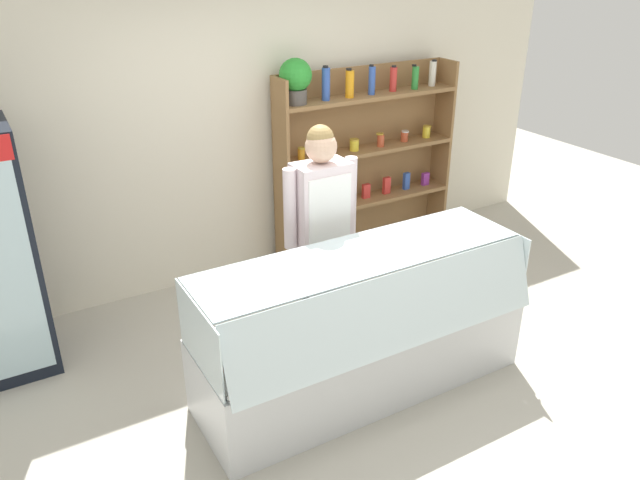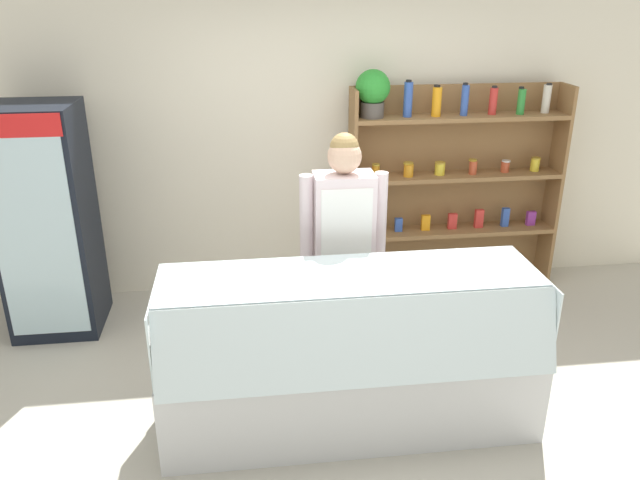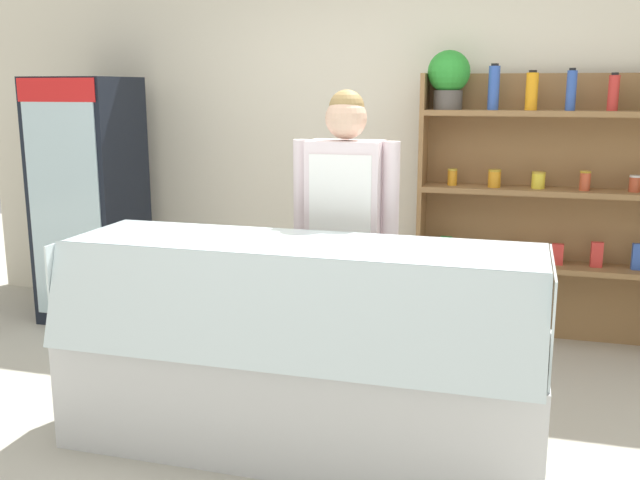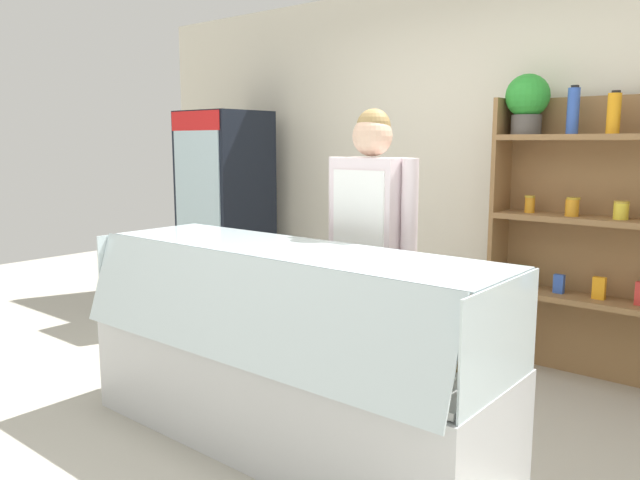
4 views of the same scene
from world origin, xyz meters
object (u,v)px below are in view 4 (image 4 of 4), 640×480
(drinks_fridge, at_px, (225,214))
(shop_clerk, at_px, (371,234))
(deli_display_case, at_px, (286,383))
(shelving_unit, at_px, (632,215))

(drinks_fridge, xyz_separation_m, shop_clerk, (2.16, -0.85, 0.12))
(deli_display_case, xyz_separation_m, shop_clerk, (0.06, 0.64, 0.70))
(shelving_unit, xyz_separation_m, deli_display_case, (-1.13, -1.84, -0.78))
(shelving_unit, bearing_deg, shop_clerk, -131.97)
(deli_display_case, distance_m, shop_clerk, 0.95)
(shelving_unit, distance_m, shop_clerk, 1.61)
(drinks_fridge, height_order, deli_display_case, drinks_fridge)
(drinks_fridge, bearing_deg, shop_clerk, -21.46)
(deli_display_case, relative_size, shop_clerk, 1.33)
(drinks_fridge, height_order, shelving_unit, shelving_unit)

